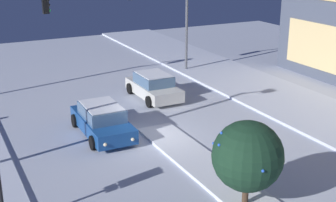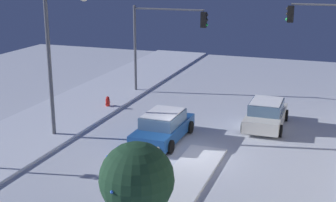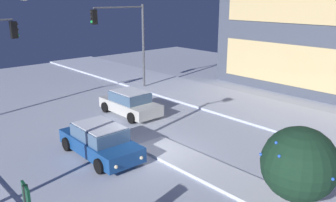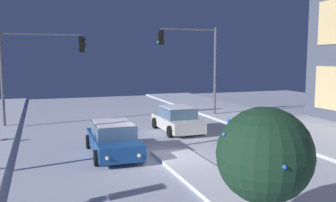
{
  "view_description": "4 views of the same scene",
  "coord_description": "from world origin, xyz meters",
  "px_view_note": "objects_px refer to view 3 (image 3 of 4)",
  "views": [
    {
      "loc": [
        18.44,
        -8.66,
        8.75
      ],
      "look_at": [
        1.13,
        0.13,
        2.16
      ],
      "focal_mm": 49.9,
      "sensor_mm": 36.0,
      "label": 1
    },
    {
      "loc": [
        19.74,
        5.82,
        8.52
      ],
      "look_at": [
        0.19,
        -1.18,
        2.62
      ],
      "focal_mm": 50.73,
      "sensor_mm": 36.0,
      "label": 2
    },
    {
      "loc": [
        11.72,
        -9.78,
        7.1
      ],
      "look_at": [
        0.63,
        0.23,
        2.65
      ],
      "focal_mm": 37.63,
      "sensor_mm": 36.0,
      "label": 3
    },
    {
      "loc": [
        14.66,
        -5.1,
        4.41
      ],
      "look_at": [
        0.58,
        -0.16,
        2.62
      ],
      "focal_mm": 39.29,
      "sensor_mm": 36.0,
      "label": 4
    }
  ],
  "objects_px": {
    "traffic_light_corner_far_left": "(124,32)",
    "decorated_tree_median": "(299,164)",
    "car_far": "(130,103)",
    "car_near": "(100,141)"
  },
  "relations": [
    {
      "from": "traffic_light_corner_far_left",
      "to": "car_far",
      "type": "bearing_deg",
      "value": 57.01
    },
    {
      "from": "traffic_light_corner_far_left",
      "to": "decorated_tree_median",
      "type": "xyz_separation_m",
      "value": [
        17.01,
        -5.34,
        -2.61
      ]
    },
    {
      "from": "decorated_tree_median",
      "to": "car_far",
      "type": "bearing_deg",
      "value": 169.29
    },
    {
      "from": "car_far",
      "to": "traffic_light_corner_far_left",
      "type": "xyz_separation_m",
      "value": [
        -4.62,
        3.0,
        3.86
      ]
    },
    {
      "from": "car_far",
      "to": "traffic_light_corner_far_left",
      "type": "distance_m",
      "value": 6.72
    },
    {
      "from": "car_far",
      "to": "traffic_light_corner_far_left",
      "type": "relative_size",
      "value": 0.66
    },
    {
      "from": "car_near",
      "to": "traffic_light_corner_far_left",
      "type": "bearing_deg",
      "value": 139.35
    },
    {
      "from": "traffic_light_corner_far_left",
      "to": "decorated_tree_median",
      "type": "height_order",
      "value": "traffic_light_corner_far_left"
    },
    {
      "from": "car_far",
      "to": "decorated_tree_median",
      "type": "xyz_separation_m",
      "value": [
        12.39,
        -2.34,
        1.24
      ]
    },
    {
      "from": "decorated_tree_median",
      "to": "car_near",
      "type": "bearing_deg",
      "value": -165.27
    }
  ]
}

